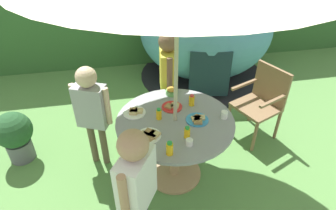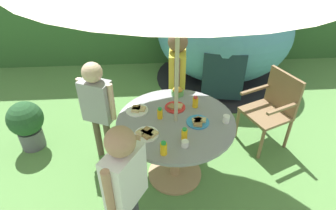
{
  "view_description": "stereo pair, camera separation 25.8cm",
  "coord_description": "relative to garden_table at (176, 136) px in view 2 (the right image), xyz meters",
  "views": [
    {
      "loc": [
        -0.48,
        -2.12,
        2.44
      ],
      "look_at": [
        -0.08,
        -0.04,
        0.97
      ],
      "focal_mm": 30.49,
      "sensor_mm": 36.0,
      "label": 1
    },
    {
      "loc": [
        -0.22,
        -2.15,
        2.44
      ],
      "look_at": [
        -0.08,
        -0.04,
        0.97
      ],
      "focal_mm": 30.49,
      "sensor_mm": 36.0,
      "label": 2
    }
  ],
  "objects": [
    {
      "name": "dome_tent",
      "position": [
        0.96,
        2.15,
        0.23
      ],
      "size": [
        2.54,
        2.54,
        1.6
      ],
      "rotation": [
        0.0,
        0.0,
        -0.19
      ],
      "color": "teal",
      "rests_on": "ground_plane"
    },
    {
      "name": "potted_plant",
      "position": [
        -1.7,
        0.58,
        -0.21
      ],
      "size": [
        0.41,
        0.41,
        0.63
      ],
      "color": "#595960",
      "rests_on": "ground_plane"
    },
    {
      "name": "plate_center_back",
      "position": [
        0.01,
        0.21,
        0.2
      ],
      "size": [
        0.21,
        0.21,
        0.03
      ],
      "color": "red",
      "rests_on": "garden_table"
    },
    {
      "name": "garden_table",
      "position": [
        0.0,
        0.0,
        0.0
      ],
      "size": [
        1.15,
        1.15,
        0.76
      ],
      "color": "tan",
      "rests_on": "ground_plane"
    },
    {
      "name": "plate_mid_left",
      "position": [
        -0.37,
        0.18,
        0.21
      ],
      "size": [
        0.23,
        0.23,
        0.03
      ],
      "color": "white",
      "rests_on": "garden_table"
    },
    {
      "name": "cup_near",
      "position": [
        0.05,
        -0.37,
        0.22
      ],
      "size": [
        0.06,
        0.06,
        0.06
      ],
      "primitive_type": "cylinder",
      "color": "white",
      "rests_on": "garden_table"
    },
    {
      "name": "juice_bottle_far_left",
      "position": [
        0.22,
        0.21,
        0.25
      ],
      "size": [
        0.06,
        0.06,
        0.12
      ],
      "color": "yellow",
      "rests_on": "garden_table"
    },
    {
      "name": "ground_plane",
      "position": [
        0.0,
        0.0,
        -0.57
      ],
      "size": [
        10.0,
        10.0,
        0.02
      ],
      "primitive_type": "cube",
      "color": "#548442"
    },
    {
      "name": "juice_bottle_near_left",
      "position": [
        0.05,
        -0.27,
        0.25
      ],
      "size": [
        0.06,
        0.06,
        0.11
      ],
      "color": "yellow",
      "rests_on": "garden_table"
    },
    {
      "name": "wooden_chair",
      "position": [
        1.19,
        0.5,
        -0.05
      ],
      "size": [
        0.6,
        0.62,
        0.92
      ],
      "rotation": [
        0.0,
        0.0,
        -1.17
      ],
      "color": "brown",
      "rests_on": "ground_plane"
    },
    {
      "name": "child_in_grey_shirt",
      "position": [
        -0.8,
        0.35,
        0.22
      ],
      "size": [
        0.39,
        0.29,
        1.22
      ],
      "rotation": [
        0.0,
        0.0,
        -0.42
      ],
      "color": "brown",
      "rests_on": "ground_plane"
    },
    {
      "name": "child_in_yellow_shirt",
      "position": [
        0.09,
        0.82,
        0.29
      ],
      "size": [
        0.23,
        0.45,
        1.33
      ],
      "rotation": [
        0.0,
        0.0,
        -1.68
      ],
      "color": "brown",
      "rests_on": "ground_plane"
    },
    {
      "name": "juice_bottle_far_right",
      "position": [
        -0.14,
        -0.44,
        0.25
      ],
      "size": [
        0.06,
        0.06,
        0.13
      ],
      "color": "yellow",
      "rests_on": "garden_table"
    },
    {
      "name": "child_in_white_shirt",
      "position": [
        -0.44,
        -0.73,
        0.25
      ],
      "size": [
        0.33,
        0.38,
        1.28
      ],
      "rotation": [
        0.0,
        0.0,
        1.02
      ],
      "color": "#3F3F47",
      "rests_on": "ground_plane"
    },
    {
      "name": "plate_near_right",
      "position": [
        -0.28,
        -0.19,
        0.21
      ],
      "size": [
        0.22,
        0.22,
        0.03
      ],
      "color": "white",
      "rests_on": "garden_table"
    },
    {
      "name": "snack_bowl",
      "position": [
        0.06,
        0.46,
        0.23
      ],
      "size": [
        0.13,
        0.13,
        0.08
      ],
      "color": "#66B259",
      "rests_on": "garden_table"
    },
    {
      "name": "cup_far",
      "position": [
        0.47,
        -0.06,
        0.23
      ],
      "size": [
        0.07,
        0.07,
        0.07
      ],
      "primitive_type": "cylinder",
      "color": "white",
      "rests_on": "garden_table"
    },
    {
      "name": "plate_front_edge",
      "position": [
        0.21,
        -0.05,
        0.21
      ],
      "size": [
        0.22,
        0.22,
        0.03
      ],
      "color": "#338CD8",
      "rests_on": "garden_table"
    },
    {
      "name": "hedge_backdrop",
      "position": [
        0.0,
        3.1,
        0.43
      ],
      "size": [
        9.0,
        0.7,
        1.99
      ],
      "primitive_type": "cube",
      "color": "#33602D",
      "rests_on": "ground_plane"
    },
    {
      "name": "juice_bottle_center_front",
      "position": [
        -0.15,
        0.05,
        0.25
      ],
      "size": [
        0.05,
        0.05,
        0.12
      ],
      "color": "yellow",
      "rests_on": "garden_table"
    }
  ]
}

